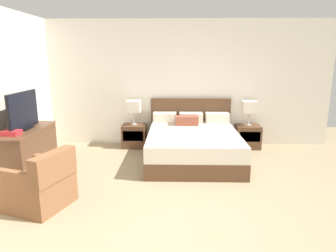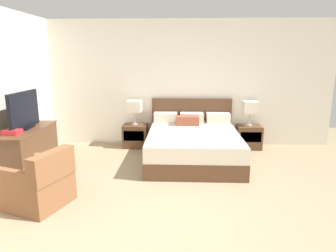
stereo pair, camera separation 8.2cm
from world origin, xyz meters
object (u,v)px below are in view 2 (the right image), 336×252
at_px(table_lamp_left, 134,107).
at_px(book_blue_cover, 12,131).
at_px(tv, 24,111).
at_px(armchair_by_window, 40,185).
at_px(dresser, 28,149).
at_px(nightstand_left, 135,136).
at_px(bed, 193,144).
at_px(table_lamp_right, 250,107).
at_px(nightstand_right, 249,137).
at_px(book_red_cover, 12,133).

xyz_separation_m(table_lamp_left, book_blue_cover, (-1.59, -1.88, -0.08)).
height_order(tv, armchair_by_window, tv).
relative_size(table_lamp_left, dresser, 0.39).
height_order(nightstand_left, armchair_by_window, armchair_by_window).
relative_size(dresser, tv, 1.46).
bearing_deg(armchair_by_window, bed, 43.21).
height_order(table_lamp_right, dresser, table_lamp_right).
bearing_deg(bed, nightstand_right, 31.84).
xyz_separation_m(bed, dresser, (-2.79, -0.74, 0.08)).
xyz_separation_m(nightstand_left, table_lamp_right, (2.42, 0.00, 0.63)).
distance_m(nightstand_left, book_red_cover, 2.52).
xyz_separation_m(tv, book_blue_cover, (-0.01, -0.40, -0.24)).
height_order(nightstand_left, dresser, dresser).
height_order(nightstand_left, nightstand_right, same).
bearing_deg(table_lamp_right, nightstand_left, -179.97).
distance_m(bed, armchair_by_window, 2.81).
relative_size(bed, tv, 2.29).
bearing_deg(dresser, nightstand_right, 20.45).
xyz_separation_m(nightstand_left, nightstand_right, (2.42, 0.00, 0.00)).
relative_size(nightstand_left, book_blue_cover, 1.97).
height_order(table_lamp_left, armchair_by_window, table_lamp_left).
distance_m(bed, table_lamp_right, 1.54).
height_order(bed, dresser, bed).
relative_size(dresser, book_blue_cover, 5.26).
bearing_deg(table_lamp_right, bed, -148.11).
bearing_deg(tv, nightstand_right, 20.37).
bearing_deg(book_red_cover, dresser, 88.83).
height_order(nightstand_right, table_lamp_right, table_lamp_right).
relative_size(nightstand_left, tv, 0.55).
bearing_deg(tv, bed, 14.74).
xyz_separation_m(bed, nightstand_right, (1.21, 0.75, -0.06)).
distance_m(table_lamp_right, tv, 4.27).
height_order(nightstand_right, book_red_cover, book_red_cover).
bearing_deg(table_lamp_right, armchair_by_window, -140.60).
bearing_deg(book_red_cover, nightstand_left, 49.76).
bearing_deg(nightstand_right, dresser, -159.55).
bearing_deg(book_blue_cover, armchair_by_window, -46.43).
bearing_deg(book_blue_cover, bed, 21.99).
height_order(nightstand_left, book_blue_cover, book_blue_cover).
relative_size(bed, book_red_cover, 8.81).
distance_m(table_lamp_left, table_lamp_right, 2.42).
xyz_separation_m(dresser, book_blue_cover, (-0.01, -0.39, 0.42)).
relative_size(nightstand_right, table_lamp_left, 0.97).
distance_m(table_lamp_left, armchair_by_window, 2.86).
xyz_separation_m(nightstand_right, dresser, (-4.00, -1.49, 0.14)).
bearing_deg(dresser, nightstand_left, 43.30).
xyz_separation_m(nightstand_right, armchair_by_window, (-3.26, -2.67, 0.04)).
distance_m(table_lamp_left, book_blue_cover, 2.47).
height_order(book_red_cover, book_blue_cover, book_blue_cover).
bearing_deg(bed, table_lamp_left, 148.08).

